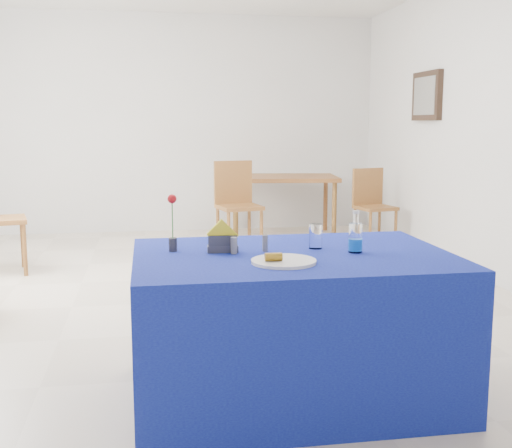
{
  "coord_description": "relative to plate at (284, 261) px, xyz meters",
  "views": [
    {
      "loc": [
        -0.5,
        -4.99,
        1.41
      ],
      "look_at": [
        0.02,
        -1.9,
        0.92
      ],
      "focal_mm": 45.0,
      "sensor_mm": 36.0,
      "label": 1
    }
  ],
  "objects": [
    {
      "name": "room_shell",
      "position": [
        -0.12,
        2.09,
        0.98
      ],
      "size": [
        7.0,
        7.0,
        7.0
      ],
      "color": "silver",
      "rests_on": "ground"
    },
    {
      "name": "napkin_holder",
      "position": [
        -0.25,
        0.3,
        0.04
      ],
      "size": [
        0.16,
        0.07,
        0.17
      ],
      "color": "#3A3A40",
      "rests_on": "blue_table"
    },
    {
      "name": "chair_bg_right",
      "position": [
        1.96,
        4.23,
        -0.25
      ],
      "size": [
        0.47,
        0.47,
        0.89
      ],
      "rotation": [
        0.0,
        0.0,
        0.22
      ],
      "color": "brown",
      "rests_on": "floor"
    },
    {
      "name": "floor",
      "position": [
        -0.12,
        2.09,
        -0.77
      ],
      "size": [
        7.0,
        7.0,
        0.0
      ],
      "primitive_type": "plane",
      "color": "beige",
      "rests_on": "ground"
    },
    {
      "name": "plate",
      "position": [
        0.0,
        0.0,
        0.0
      ],
      "size": [
        0.31,
        0.31,
        0.01
      ],
      "primitive_type": "cylinder",
      "color": "white",
      "rests_on": "blue_table"
    },
    {
      "name": "water_bottle",
      "position": [
        0.41,
        0.18,
        0.06
      ],
      "size": [
        0.07,
        0.07,
        0.21
      ],
      "color": "white",
      "rests_on": "blue_table"
    },
    {
      "name": "pepper_shaker",
      "position": [
        -0.04,
        0.29,
        0.04
      ],
      "size": [
        0.03,
        0.03,
        0.08
      ],
      "primitive_type": "cylinder",
      "color": "slate",
      "rests_on": "blue_table"
    },
    {
      "name": "drinking_glass",
      "position": [
        0.24,
        0.32,
        0.06
      ],
      "size": [
        0.07,
        0.07,
        0.13
      ],
      "primitive_type": "cylinder",
      "color": "white",
      "rests_on": "blue_table"
    },
    {
      "name": "picture_art",
      "position": [
        2.33,
        3.69,
        0.93
      ],
      "size": [
        0.02,
        0.52,
        0.4
      ],
      "primitive_type": "cube",
      "color": "#998C66",
      "rests_on": "room_shell"
    },
    {
      "name": "salt_shaker",
      "position": [
        -0.2,
        0.25,
        0.04
      ],
      "size": [
        0.03,
        0.03,
        0.08
      ],
      "primitive_type": "cylinder",
      "color": "slate",
      "rests_on": "blue_table"
    },
    {
      "name": "chair_bg_left",
      "position": [
        0.35,
        4.17,
        -0.19
      ],
      "size": [
        0.52,
        0.52,
        0.99
      ],
      "rotation": [
        0.0,
        0.0,
        0.2
      ],
      "color": "brown",
      "rests_on": "floor"
    },
    {
      "name": "banana_pieces",
      "position": [
        -0.05,
        -0.02,
        0.03
      ],
      "size": [
        0.08,
        0.04,
        0.04
      ],
      "color": "gold",
      "rests_on": "plate"
    },
    {
      "name": "blue_table",
      "position": [
        0.09,
        0.22,
        -0.39
      ],
      "size": [
        1.6,
        1.1,
        0.76
      ],
      "color": "navy",
      "rests_on": "floor"
    },
    {
      "name": "oak_table",
      "position": [
        1.06,
        4.99,
        -0.09
      ],
      "size": [
        1.44,
        1.02,
        0.76
      ],
      "color": "brown",
      "rests_on": "floor"
    },
    {
      "name": "picture_frame",
      "position": [
        2.35,
        3.69,
        0.93
      ],
      "size": [
        0.06,
        0.64,
        0.52
      ],
      "primitive_type": "cube",
      "color": "black",
      "rests_on": "room_shell"
    },
    {
      "name": "rose_vase",
      "position": [
        -0.5,
        0.37,
        0.13
      ],
      "size": [
        0.05,
        0.05,
        0.3
      ],
      "color": "#29292E",
      "rests_on": "blue_table"
    }
  ]
}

